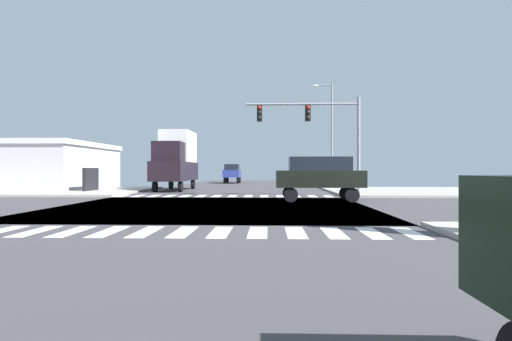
% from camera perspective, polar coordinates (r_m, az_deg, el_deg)
% --- Properties ---
extents(ground, '(90.00, 90.00, 0.05)m').
position_cam_1_polar(ground, '(18.18, -6.23, -5.22)').
color(ground, '#3F3C40').
extents(sidewalk_corner_ne, '(12.00, 12.00, 0.14)m').
position_cam_1_polar(sidewalk_corner_ne, '(31.73, 21.12, -2.77)').
color(sidewalk_corner_ne, '#A09B91').
rests_on(sidewalk_corner_ne, ground).
extents(sidewalk_corner_nw, '(12.00, 12.00, 0.14)m').
position_cam_1_polar(sidewalk_corner_nw, '(33.75, -25.60, -2.61)').
color(sidewalk_corner_nw, '#A59D96').
rests_on(sidewalk_corner_nw, ground).
extents(crosswalk_near, '(13.50, 2.00, 0.01)m').
position_cam_1_polar(crosswalk_near, '(11.10, -12.89, -8.48)').
color(crosswalk_near, white).
rests_on(crosswalk_near, ground).
extents(crosswalk_far, '(13.50, 2.00, 0.01)m').
position_cam_1_polar(crosswalk_far, '(25.43, -4.47, -3.63)').
color(crosswalk_far, white).
rests_on(crosswalk_far, ground).
extents(traffic_signal_mast, '(7.03, 0.55, 6.12)m').
position_cam_1_polar(traffic_signal_mast, '(25.12, 8.15, 6.68)').
color(traffic_signal_mast, gray).
rests_on(traffic_signal_mast, ground).
extents(street_lamp, '(1.78, 0.32, 8.84)m').
position_cam_1_polar(street_lamp, '(34.32, 10.34, 6.07)').
color(street_lamp, gray).
rests_on(street_lamp, ground).
extents(bank_building, '(15.23, 11.13, 3.93)m').
position_cam_1_polar(bank_building, '(39.69, -30.64, 0.54)').
color(bank_building, silver).
rests_on(bank_building, ground).
extents(suv_nearside_1, '(4.60, 1.96, 2.34)m').
position_cam_1_polar(suv_nearside_1, '(21.59, 9.00, -0.60)').
color(suv_nearside_1, black).
rests_on(suv_nearside_1, ground).
extents(suv_farside_2, '(1.96, 4.60, 2.34)m').
position_cam_1_polar(suv_farside_2, '(49.92, -3.37, -0.20)').
color(suv_farside_2, black).
rests_on(suv_farside_2, ground).
extents(box_truck_middle_1, '(2.40, 7.20, 4.85)m').
position_cam_1_polar(box_truck_middle_1, '(33.20, -11.29, 1.66)').
color(box_truck_middle_1, black).
rests_on(box_truck_middle_1, ground).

